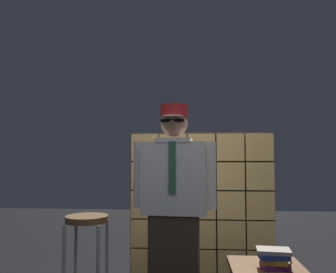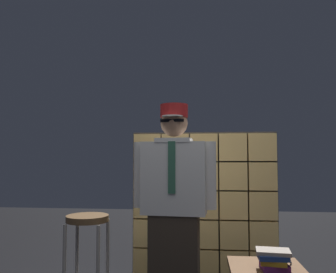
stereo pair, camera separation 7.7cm
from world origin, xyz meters
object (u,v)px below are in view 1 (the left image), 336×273
(bar_stool, at_px, (87,241))
(book_stack, at_px, (274,258))
(coffee_mug, at_px, (280,263))
(standing_person, at_px, (174,205))

(bar_stool, xyz_separation_m, book_stack, (1.41, -0.24, -0.03))
(bar_stool, relative_size, book_stack, 3.22)
(book_stack, height_order, coffee_mug, book_stack)
(book_stack, distance_m, coffee_mug, 0.05)
(standing_person, distance_m, book_stack, 0.83)
(book_stack, bearing_deg, standing_person, 159.68)
(standing_person, bearing_deg, coffee_mug, -16.50)
(standing_person, xyz_separation_m, book_stack, (0.71, -0.26, -0.32))
(standing_person, relative_size, book_stack, 6.84)
(standing_person, distance_m, bar_stool, 0.76)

